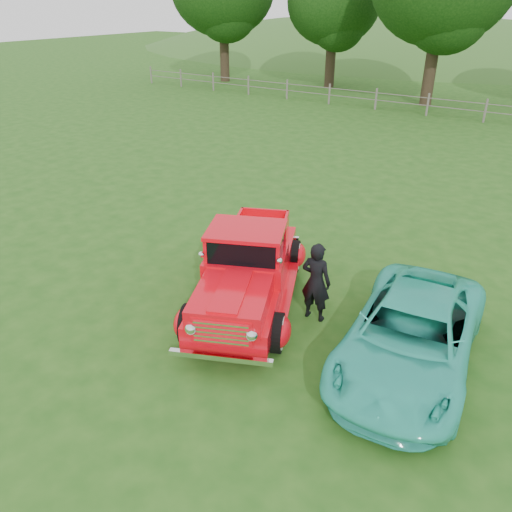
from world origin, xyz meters
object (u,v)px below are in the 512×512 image
Objects in this scene: teal_sedan at (411,336)px; man at (316,282)px; tree_mid_west at (334,2)px; red_pickup at (247,270)px.

man reaches higher than teal_sedan.
man is (13.12, -26.88, -4.71)m from tree_mid_west.
red_pickup is at bearing 7.42° from man.
tree_mid_west reaches higher than red_pickup.
teal_sedan is at bearing 165.79° from man.
red_pickup is 1.49m from man.
tree_mid_west is 1.87× the size of teal_sedan.
red_pickup is 3.12× the size of man.
tree_mid_west is 5.01× the size of man.
tree_mid_west is 31.60m from teal_sedan.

